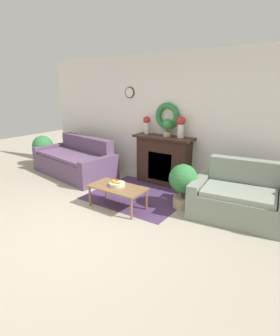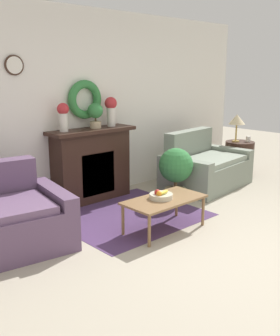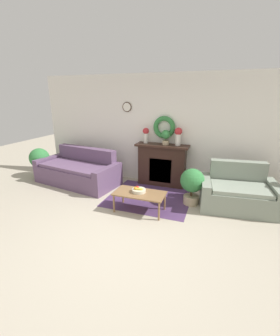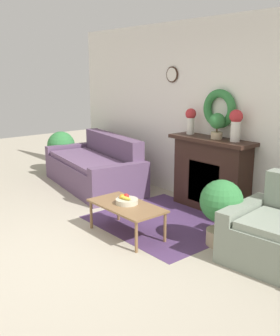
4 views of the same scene
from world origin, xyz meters
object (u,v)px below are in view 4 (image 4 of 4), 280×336
object	(u,v)px
fireplace	(211,174)
potted_plant_on_mantel	(217,124)
couch_left	(95,168)
potted_plant_floor_by_loveseat	(221,206)
coffee_table	(126,208)
vase_on_mantel_right	(236,123)
fruit_bowl	(127,201)
vase_on_mantel_left	(191,119)
potted_plant_floor_by_couch	(61,147)

from	to	relation	value
fireplace	potted_plant_on_mantel	distance (m)	0.73
couch_left	potted_plant_floor_by_loveseat	world-z (taller)	couch_left
coffee_table	vase_on_mantel_right	world-z (taller)	vase_on_mantel_right
fruit_bowl	potted_plant_floor_by_loveseat	bearing A→B (deg)	33.60
couch_left	vase_on_mantel_right	distance (m)	2.70
potted_plant_on_mantel	coffee_table	bearing A→B (deg)	-94.84
potted_plant_on_mantel	potted_plant_floor_by_loveseat	world-z (taller)	potted_plant_on_mantel
fireplace	couch_left	size ratio (longest dim) A/B	0.57
vase_on_mantel_left	potted_plant_floor_by_loveseat	bearing A→B (deg)	-33.23
coffee_table	potted_plant_on_mantel	distance (m)	1.75
couch_left	vase_on_mantel_right	xyz separation A→B (m)	(2.44, 0.62, 0.99)
vase_on_mantel_left	vase_on_mantel_right	world-z (taller)	vase_on_mantel_right
potted_plant_on_mantel	couch_left	bearing A→B (deg)	-164.35
potted_plant_on_mantel	potted_plant_floor_by_couch	xyz separation A→B (m)	(-3.44, -0.54, -0.77)
fireplace	couch_left	bearing A→B (deg)	-163.42
coffee_table	potted_plant_floor_by_couch	world-z (taller)	potted_plant_floor_by_couch
vase_on_mantel_right	potted_plant_floor_by_couch	world-z (taller)	vase_on_mantel_right
potted_plant_floor_by_couch	vase_on_mantel_left	bearing A→B (deg)	10.91
vase_on_mantel_left	potted_plant_on_mantel	distance (m)	0.51
coffee_table	potted_plant_floor_by_couch	xyz separation A→B (m)	(-3.31, 0.94, 0.14)
fruit_bowl	vase_on_mantel_left	world-z (taller)	vase_on_mantel_left
vase_on_mantel_left	couch_left	bearing A→B (deg)	-159.19
fruit_bowl	coffee_table	bearing A→B (deg)	-41.30
coffee_table	fruit_bowl	size ratio (longest dim) A/B	3.58
fruit_bowl	potted_plant_on_mantel	distance (m)	1.69
coffee_table	potted_plant_floor_by_loveseat	bearing A→B (deg)	35.70
vase_on_mantel_left	potted_plant_on_mantel	bearing A→B (deg)	-2.24
fireplace	potted_plant_floor_by_loveseat	distance (m)	1.21
vase_on_mantel_right	potted_plant_on_mantel	world-z (taller)	vase_on_mantel_right
fruit_bowl	vase_on_mantel_left	bearing A→B (deg)	103.42
fireplace	fruit_bowl	world-z (taller)	fireplace
coffee_table	vase_on_mantel_left	size ratio (longest dim) A/B	2.60
coffee_table	couch_left	bearing A→B (deg)	156.28
couch_left	coffee_table	bearing A→B (deg)	-14.88
fruit_bowl	vase_on_mantel_left	distance (m)	1.74
vase_on_mantel_right	potted_plant_on_mantel	size ratio (longest dim) A/B	1.19
fruit_bowl	potted_plant_on_mantel	size ratio (longest dim) A/B	0.77
potted_plant_floor_by_couch	potted_plant_floor_by_loveseat	size ratio (longest dim) A/B	1.04
vase_on_mantel_left	potted_plant_floor_by_loveseat	world-z (taller)	vase_on_mantel_left
fireplace	couch_left	world-z (taller)	fireplace
vase_on_mantel_right	potted_plant_on_mantel	xyz separation A→B (m)	(-0.29, -0.02, -0.04)
fruit_bowl	vase_on_mantel_right	world-z (taller)	vase_on_mantel_right
vase_on_mantel_right	vase_on_mantel_left	bearing A→B (deg)	180.00
coffee_table	fruit_bowl	world-z (taller)	fruit_bowl
coffee_table	vase_on_mantel_right	size ratio (longest dim) A/B	2.33
vase_on_mantel_left	fireplace	bearing A→B (deg)	-0.74
fireplace	potted_plant_floor_by_loveseat	xyz separation A→B (m)	(0.87, -0.85, -0.06)
fireplace	coffee_table	distance (m)	1.51
couch_left	potted_plant_floor_by_loveseat	xyz separation A→B (m)	(2.93, -0.23, 0.16)
fruit_bowl	potted_plant_floor_by_couch	world-z (taller)	potted_plant_floor_by_couch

